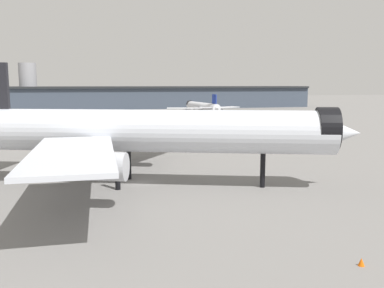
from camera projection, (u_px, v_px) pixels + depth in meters
name	position (u px, v px, depth m)	size (l,w,h in m)	color
ground	(140.00, 182.00, 64.25)	(900.00, 900.00, 0.00)	slate
airliner_near_gate	(139.00, 132.00, 61.86)	(63.44, 56.42, 18.55)	silver
airliner_far_taxiway	(202.00, 107.00, 192.48)	(36.14, 39.82, 10.88)	silver
terminal_building	(152.00, 97.00, 264.29)	(201.65, 33.43, 27.74)	#3D4756
traffic_cone_near_nose	(361.00, 262.00, 34.74)	(0.56, 0.56, 0.70)	#F2600C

